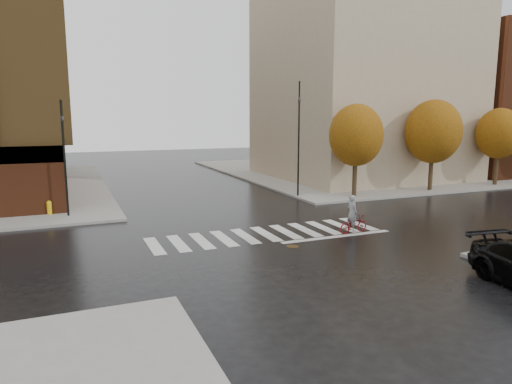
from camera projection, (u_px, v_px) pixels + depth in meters
ground at (270, 236)px, 22.20m from camera, size 120.00×120.00×0.00m
sidewalk_ne at (366, 170)px, 49.30m from camera, size 30.00×30.00×0.15m
crosswalk at (266, 234)px, 22.65m from camera, size 12.00×3.00×0.01m
building_ne_tan at (360, 80)px, 42.64m from camera, size 16.00×16.00×18.00m
building_ne_brick at (492, 103)px, 48.16m from camera, size 14.00×14.00×14.00m
tree_ne_a at (356, 135)px, 32.01m from camera, size 3.80×3.80×6.50m
tree_ne_b at (433, 132)px, 34.65m from camera, size 4.20×4.20×6.89m
tree_ne_c at (499, 134)px, 37.36m from camera, size 3.60×3.60×6.31m
cyclist at (353, 220)px, 22.74m from camera, size 1.77×0.83×1.94m
traffic_light_nw at (64, 152)px, 25.58m from camera, size 0.18×0.16×6.54m
traffic_light_ne at (299, 130)px, 32.00m from camera, size 0.20×0.22×8.03m
fire_hydrant at (49, 207)px, 26.43m from camera, size 0.29×0.29×0.81m
manhole at (293, 246)px, 20.46m from camera, size 0.69×0.69×0.01m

